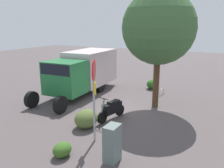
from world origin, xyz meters
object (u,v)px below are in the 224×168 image
Objects in this scene: box_truck_near at (83,70)px; utility_cabinet at (112,144)px; bike_rack_hoop at (162,94)px; stop_sign at (94,88)px; street_tree at (159,28)px; motorcycle at (112,109)px.

box_truck_near is 5.57× the size of utility_cabinet.
box_truck_near is at bearing -67.57° from bike_rack_hoop.
stop_sign is 3.70× the size of bike_rack_hoop.
street_tree is 4.82m from bike_rack_hoop.
box_truck_near is at bearing -142.05° from stop_sign.
street_tree is at bearing 169.28° from stop_sign.
box_truck_near reaches higher than motorcycle.
bike_rack_hoop is (-7.19, 0.63, -2.10)m from stop_sign.
box_truck_near reaches higher than bike_rack_hoop.
bike_rack_hoop is at bearing -173.35° from street_tree.
street_tree is at bearing 6.65° from bike_rack_hoop.
street_tree is 6.73m from utility_cabinet.
utility_cabinet is (3.07, 1.59, 0.11)m from motorcycle.
box_truck_near is 2.22× the size of stop_sign.
street_tree is (-4.81, 0.91, 2.08)m from stop_sign.
motorcycle is 5.16m from bike_rack_hoop.
box_truck_near reaches higher than utility_cabinet.
bike_rack_hoop is (-2.39, -0.28, -4.18)m from street_tree.
box_truck_near is 3.93× the size of motorcycle.
street_tree is at bearing 83.25° from box_truck_near.
stop_sign reaches higher than bike_rack_hoop.
box_truck_near is at bearing -95.01° from street_tree.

